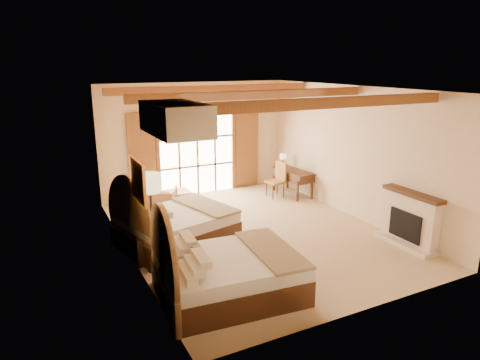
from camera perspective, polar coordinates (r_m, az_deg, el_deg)
floor at (r=9.73m, az=1.89°, el=-7.10°), size 7.00×7.00×0.00m
wall_back at (r=12.35m, az=-5.86°, el=5.44°), size 5.50×0.00×5.50m
wall_left at (r=8.31m, az=-14.91°, el=0.09°), size 0.00×7.00×7.00m
wall_right at (r=10.80m, az=14.92°, el=3.56°), size 0.00×7.00×7.00m
ceiling at (r=9.00m, az=2.08°, el=12.08°), size 7.00×7.00×0.00m
ceiling_beams at (r=9.01m, az=2.07°, el=11.32°), size 5.39×4.60×0.18m
french_doors at (r=12.36m, az=-5.72°, el=3.80°), size 3.95×0.08×2.60m
fireplace at (r=9.63m, az=21.65°, el=-5.20°), size 0.46×1.40×1.16m
painting at (r=7.57m, az=-13.43°, el=-0.12°), size 0.06×0.95×0.75m
canopy_valance at (r=6.23m, az=-8.62°, el=8.13°), size 0.70×1.40×0.45m
bed_near at (r=7.06m, az=-2.71°, el=-12.20°), size 2.40×1.89×1.48m
bed_far at (r=9.12m, az=-9.43°, el=-5.88°), size 2.62×2.19×1.46m
nightstand at (r=8.49m, az=-12.13°, el=-8.94°), size 0.50×0.50×0.54m
floor_lamp at (r=7.67m, az=-11.89°, el=-1.19°), size 0.39×0.39×1.85m
armchair at (r=11.01m, az=-10.48°, el=-2.75°), size 0.99×1.00×0.68m
ottoman at (r=11.46m, az=-8.22°, el=-2.54°), size 0.62×0.62×0.45m
desk at (r=12.48m, az=7.01°, el=-0.20°), size 0.70×1.39×0.72m
desk_chair at (r=12.23m, az=4.82°, el=-0.82°), size 0.50×0.50×1.01m
desk_lamp at (r=12.77m, az=5.75°, el=3.08°), size 0.19×0.19×0.38m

